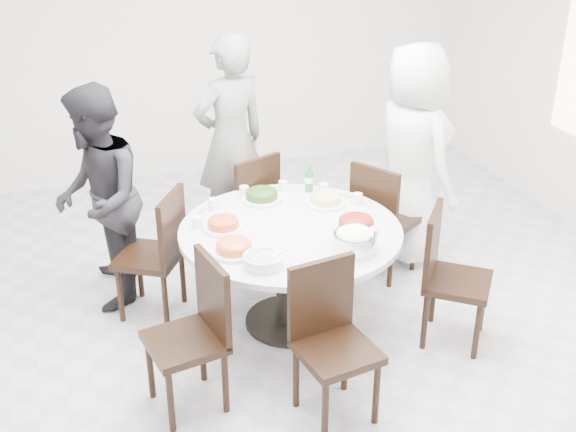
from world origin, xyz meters
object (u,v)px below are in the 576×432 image
object	(u,v)px
dining_table	(290,277)
chair_se	(458,279)
diner_left	(98,199)
chair_n	(244,207)
chair_s	(337,348)
chair_ne	(386,218)
soup_bowl	(263,261)
chair_sw	(185,339)
rice_bowl	(355,243)
diner_middle	(231,142)
beverage_bottle	(309,178)
diner_right	(412,155)
chair_nw	(149,254)

from	to	relation	value
dining_table	chair_se	size ratio (longest dim) A/B	1.58
dining_table	diner_left	distance (m)	1.46
dining_table	chair_n	distance (m)	0.99
dining_table	chair_s	distance (m)	1.00
chair_ne	soup_bowl	distance (m)	1.56
chair_sw	rice_bowl	bearing A→B (deg)	89.40
dining_table	diner_middle	xyz separation A→B (m)	(-0.04, 1.39, 0.52)
chair_n	chair_s	bearing A→B (deg)	67.60
beverage_bottle	diner_right	bearing A→B (deg)	6.03
chair_s	diner_left	size ratio (longest dim) A/B	0.58
soup_bowl	dining_table	bearing A→B (deg)	52.66
diner_right	dining_table	bearing A→B (deg)	107.12
chair_n	rice_bowl	size ratio (longest dim) A/B	3.40
beverage_bottle	chair_nw	bearing A→B (deg)	-176.35
chair_s	chair_se	bearing A→B (deg)	14.07
chair_nw	chair_sw	distance (m)	1.08
chair_ne	soup_bowl	bearing A→B (deg)	93.29
chair_ne	diner_left	xyz separation A→B (m)	(-2.12, 0.30, 0.34)
soup_bowl	rice_bowl	bearing A→B (deg)	-0.46
beverage_bottle	diner_middle	bearing A→B (deg)	113.82
chair_nw	diner_right	size ratio (longest dim) A/B	0.54
chair_s	soup_bowl	bearing A→B (deg)	105.76
chair_sw	diner_left	world-z (taller)	diner_left
diner_left	rice_bowl	size ratio (longest dim) A/B	5.84
soup_bowl	beverage_bottle	distance (m)	1.17
chair_nw	chair_s	distance (m)	1.67
dining_table	diner_middle	distance (m)	1.48
chair_n	chair_se	size ratio (longest dim) A/B	1.00
dining_table	rice_bowl	xyz separation A→B (m)	(0.28, -0.43, 0.43)
chair_ne	soup_bowl	world-z (taller)	chair_ne
chair_n	chair_se	distance (m)	1.85
soup_bowl	beverage_bottle	bearing A→B (deg)	55.74
diner_middle	diner_left	xyz separation A→B (m)	(-1.14, -0.64, -0.08)
dining_table	chair_ne	world-z (taller)	chair_ne
diner_right	chair_se	bearing A→B (deg)	158.08
soup_bowl	chair_nw	bearing A→B (deg)	122.95
chair_n	rice_bowl	xyz separation A→B (m)	(0.33, -1.41, 0.33)
chair_n	diner_right	xyz separation A→B (m)	(1.29, -0.35, 0.41)
chair_n	chair_sw	size ratio (longest dim) A/B	1.00
chair_ne	chair_se	xyz separation A→B (m)	(0.04, -1.00, 0.00)
chair_n	beverage_bottle	size ratio (longest dim) A/B	4.50
chair_n	diner_middle	bearing A→B (deg)	-114.09
chair_sw	dining_table	bearing A→B (deg)	115.48
diner_middle	chair_se	bearing A→B (deg)	102.26
chair_sw	chair_se	size ratio (longest dim) A/B	1.00
rice_bowl	chair_n	bearing A→B (deg)	103.30
chair_ne	chair_se	bearing A→B (deg)	151.33
chair_n	soup_bowl	size ratio (longest dim) A/B	3.94
diner_middle	diner_right	bearing A→B (deg)	133.69
chair_s	beverage_bottle	distance (m)	1.63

